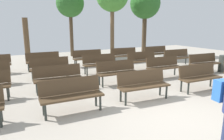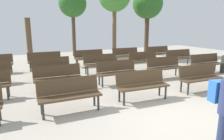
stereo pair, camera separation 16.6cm
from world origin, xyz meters
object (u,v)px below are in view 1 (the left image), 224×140
(bench_r0_c1, at_px, (71,93))
(bench_r3_c4, at_px, (156,52))
(bench_r2_c1, at_px, (50,67))
(bench_r3_c2, at_px, (88,57))
(bench_r0_c2, at_px, (143,83))
(bench_r0_c3, at_px, (199,76))
(bench_r1_c1, at_px, (58,77))
(tree_3, at_px, (27,40))
(bench_r1_c3, at_px, (164,66))
(bench_r2_c3, at_px, (142,59))
(tree_2, at_px, (70,4))
(bench_r2_c2, at_px, (100,63))
(trash_bin, at_px, (224,64))
(tree_0, at_px, (145,4))
(bench_r2_c4, at_px, (177,56))
(bench_r1_c2, at_px, (117,71))
(bench_r3_c1, at_px, (43,60))
(bench_r1_c4, at_px, (204,62))
(bench_r3_c3, at_px, (124,54))

(bench_r0_c1, bearing_deg, bench_r3_c4, 38.25)
(bench_r2_c1, xyz_separation_m, bench_r3_c2, (2.35, 1.63, 0.00))
(bench_r0_c2, distance_m, bench_r0_c3, 2.28)
(bench_r1_c1, height_order, tree_3, tree_3)
(bench_r0_c2, xyz_separation_m, bench_r1_c3, (2.38, 1.73, 0.00))
(bench_r0_c1, relative_size, bench_r1_c3, 1.00)
(bench_r1_c1, relative_size, bench_r2_c3, 1.00)
(tree_2, bearing_deg, bench_r1_c1, -111.00)
(bench_r2_c2, relative_size, trash_bin, 2.08)
(bench_r2_c2, bearing_deg, tree_0, 40.16)
(bench_r1_c3, xyz_separation_m, bench_r2_c4, (2.43, 1.59, 0.00))
(bench_r0_c1, xyz_separation_m, bench_r3_c4, (7.03, 5.00, 0.00))
(bench_r1_c1, relative_size, bench_r1_c2, 1.01)
(bench_r3_c1, height_order, bench_r3_c2, same)
(bench_r2_c2, relative_size, tree_0, 0.34)
(bench_r1_c1, bearing_deg, tree_3, 97.06)
(bench_r1_c1, xyz_separation_m, bench_r2_c3, (4.61, 1.45, 0.00))
(bench_r1_c4, bearing_deg, bench_r0_c1, -163.32)
(bench_r0_c3, xyz_separation_m, bench_r3_c1, (-4.15, 5.82, 0.00))
(tree_3, bearing_deg, bench_r1_c3, -54.43)
(bench_r1_c3, relative_size, bench_r3_c4, 1.00)
(tree_2, bearing_deg, trash_bin, -59.17)
(bench_r0_c3, xyz_separation_m, bench_r2_c2, (-1.97, 3.85, 0.00))
(bench_r0_c1, xyz_separation_m, bench_r1_c3, (4.54, 1.59, 0.00))
(bench_r0_c1, bearing_deg, tree_0, 46.15)
(bench_r2_c4, xyz_separation_m, bench_r3_c3, (-2.17, 2.03, 0.00))
(bench_r0_c1, xyz_separation_m, tree_3, (-0.13, 8.12, 0.79))
(bench_r1_c4, bearing_deg, tree_0, 85.37)
(bench_r3_c3, bearing_deg, bench_r3_c2, -177.55)
(bench_r1_c4, height_order, bench_r3_c4, same)
(bench_r0_c1, height_order, bench_r1_c2, same)
(bench_r1_c4, relative_size, bench_r2_c3, 1.01)
(bench_r0_c2, bearing_deg, tree_3, 110.50)
(bench_r0_c3, xyz_separation_m, bench_r1_c1, (-4.32, 2.19, 0.00))
(bench_r1_c1, bearing_deg, bench_r2_c1, 91.30)
(bench_r2_c4, xyz_separation_m, tree_3, (-7.10, 4.94, 0.79))
(bench_r2_c1, height_order, bench_r2_c2, same)
(bench_r0_c1, xyz_separation_m, bench_r1_c1, (0.12, 1.88, 0.00))
(bench_r0_c2, height_order, bench_r1_c2, same)
(bench_r0_c1, relative_size, bench_r1_c4, 0.99)
(tree_3, bearing_deg, bench_r2_c2, -60.48)
(bench_r1_c3, xyz_separation_m, bench_r3_c2, (-1.97, 3.74, 0.00))
(bench_r1_c4, bearing_deg, bench_r2_c3, 142.55)
(bench_r0_c2, relative_size, trash_bin, 2.09)
(bench_r0_c1, distance_m, bench_r2_c3, 5.79)
(bench_r1_c2, relative_size, bench_r2_c3, 1.00)
(bench_r2_c2, relative_size, tree_2, 0.36)
(bench_r0_c2, xyz_separation_m, tree_2, (0.76, 9.35, 3.06))
(bench_r1_c1, distance_m, bench_r3_c2, 4.23)
(bench_r0_c3, xyz_separation_m, bench_r3_c2, (-1.86, 5.63, 0.00))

